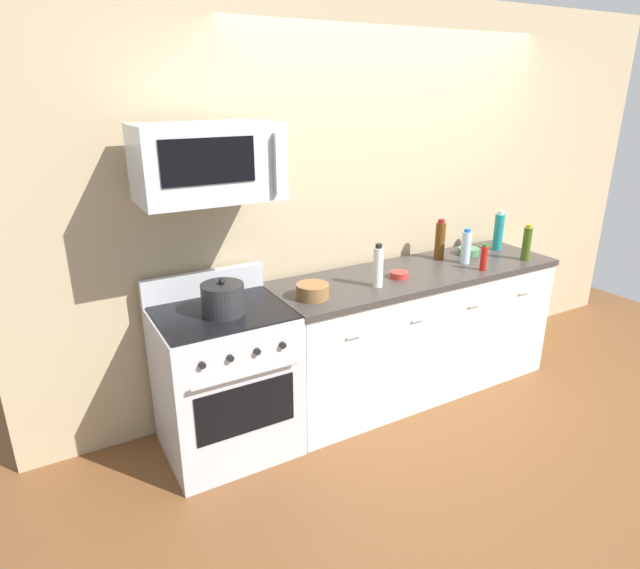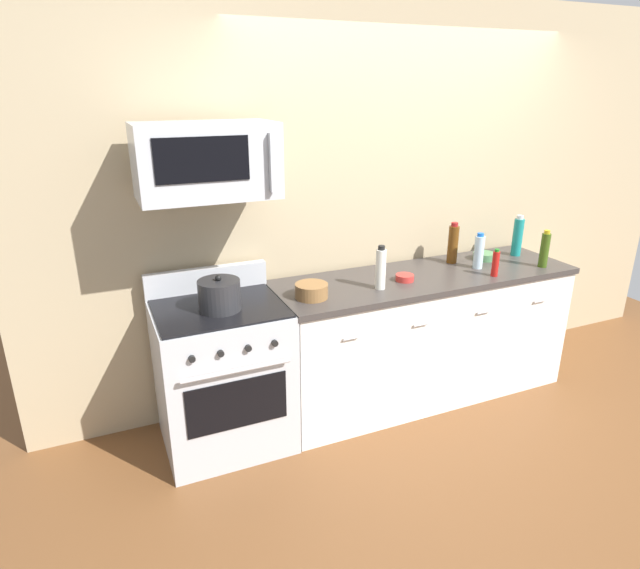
{
  "view_description": "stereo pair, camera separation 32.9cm",
  "coord_description": "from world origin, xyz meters",
  "px_view_note": "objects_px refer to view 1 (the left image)",
  "views": [
    {
      "loc": [
        -2.35,
        -2.73,
        2.12
      ],
      "look_at": [
        -0.82,
        -0.05,
        0.98
      ],
      "focal_mm": 30.12,
      "sensor_mm": 36.0,
      "label": 1
    },
    {
      "loc": [
        -2.05,
        -2.88,
        2.12
      ],
      "look_at": [
        -0.82,
        -0.05,
        0.98
      ],
      "focal_mm": 30.12,
      "sensor_mm": 36.0,
      "label": 2
    }
  ],
  "objects_px": {
    "bottle_olive_oil": "(527,243)",
    "bottle_hot_sauce_red": "(484,258)",
    "range_oven": "(225,380)",
    "bottle_sparkling_teal": "(499,231)",
    "stockpot": "(223,299)",
    "bottle_vinegar_white": "(378,266)",
    "microwave": "(208,162)",
    "bottle_water_clear": "(466,247)",
    "bowl_green_glaze": "(469,251)",
    "bowl_red_small": "(399,275)",
    "bottle_wine_amber": "(440,240)",
    "bowl_wooden_salad": "(313,291)"
  },
  "relations": [
    {
      "from": "bottle_olive_oil",
      "to": "bowl_red_small",
      "type": "xyz_separation_m",
      "value": [
        -1.05,
        0.14,
        -0.1
      ]
    },
    {
      "from": "bottle_vinegar_white",
      "to": "microwave",
      "type": "bearing_deg",
      "value": 170.95
    },
    {
      "from": "bottle_water_clear",
      "to": "bottle_sparkling_teal",
      "type": "height_order",
      "value": "bottle_sparkling_teal"
    },
    {
      "from": "bowl_green_glaze",
      "to": "bottle_hot_sauce_red",
      "type": "bearing_deg",
      "value": -119.16
    },
    {
      "from": "microwave",
      "to": "stockpot",
      "type": "distance_m",
      "value": 0.75
    },
    {
      "from": "bottle_water_clear",
      "to": "bottle_vinegar_white",
      "type": "distance_m",
      "value": 0.84
    },
    {
      "from": "microwave",
      "to": "bottle_wine_amber",
      "type": "relative_size",
      "value": 2.5
    },
    {
      "from": "bottle_water_clear",
      "to": "bottle_hot_sauce_red",
      "type": "relative_size",
      "value": 1.34
    },
    {
      "from": "bowl_wooden_salad",
      "to": "range_oven",
      "type": "bearing_deg",
      "value": 171.14
    },
    {
      "from": "bottle_wine_amber",
      "to": "bowl_green_glaze",
      "type": "relative_size",
      "value": 1.85
    },
    {
      "from": "bottle_water_clear",
      "to": "bowl_green_glaze",
      "type": "relative_size",
      "value": 1.58
    },
    {
      "from": "bottle_wine_amber",
      "to": "bowl_wooden_salad",
      "type": "distance_m",
      "value": 1.23
    },
    {
      "from": "bottle_vinegar_white",
      "to": "bottle_sparkling_teal",
      "type": "xyz_separation_m",
      "value": [
        1.3,
        0.22,
        0.01
      ]
    },
    {
      "from": "bottle_water_clear",
      "to": "range_oven",
      "type": "bearing_deg",
      "value": 178.99
    },
    {
      "from": "bottle_water_clear",
      "to": "bottle_sparkling_teal",
      "type": "distance_m",
      "value": 0.49
    },
    {
      "from": "bottle_water_clear",
      "to": "bottle_vinegar_white",
      "type": "xyz_separation_m",
      "value": [
        -0.83,
        -0.08,
        0.01
      ]
    },
    {
      "from": "bowl_wooden_salad",
      "to": "microwave",
      "type": "bearing_deg",
      "value": 166.68
    },
    {
      "from": "bottle_water_clear",
      "to": "bowl_red_small",
      "type": "relative_size",
      "value": 2.08
    },
    {
      "from": "bottle_sparkling_teal",
      "to": "microwave",
      "type": "bearing_deg",
      "value": -178.62
    },
    {
      "from": "bowl_red_small",
      "to": "bottle_vinegar_white",
      "type": "bearing_deg",
      "value": -164.19
    },
    {
      "from": "bottle_vinegar_white",
      "to": "bottle_wine_amber",
      "type": "bearing_deg",
      "value": 19.38
    },
    {
      "from": "bottle_sparkling_teal",
      "to": "stockpot",
      "type": "distance_m",
      "value": 2.32
    },
    {
      "from": "bottle_wine_amber",
      "to": "bowl_red_small",
      "type": "relative_size",
      "value": 2.45
    },
    {
      "from": "bowl_red_small",
      "to": "stockpot",
      "type": "height_order",
      "value": "stockpot"
    },
    {
      "from": "bowl_wooden_salad",
      "to": "bottle_sparkling_teal",
      "type": "bearing_deg",
      "value": 6.06
    },
    {
      "from": "bottle_vinegar_white",
      "to": "bottle_hot_sauce_red",
      "type": "bearing_deg",
      "value": -6.81
    },
    {
      "from": "bowl_red_small",
      "to": "bottle_water_clear",
      "type": "bearing_deg",
      "value": 1.95
    },
    {
      "from": "bottle_hot_sauce_red",
      "to": "stockpot",
      "type": "bearing_deg",
      "value": 174.97
    },
    {
      "from": "bottle_olive_oil",
      "to": "bottle_sparkling_teal",
      "type": "bearing_deg",
      "value": 85.02
    },
    {
      "from": "microwave",
      "to": "bowl_red_small",
      "type": "bearing_deg",
      "value": -4.55
    },
    {
      "from": "range_oven",
      "to": "bottle_olive_oil",
      "type": "bearing_deg",
      "value": -4.88
    },
    {
      "from": "bottle_olive_oil",
      "to": "stockpot",
      "type": "bearing_deg",
      "value": 176.45
    },
    {
      "from": "bottle_sparkling_teal",
      "to": "bowl_red_small",
      "type": "relative_size",
      "value": 2.53
    },
    {
      "from": "range_oven",
      "to": "bottle_vinegar_white",
      "type": "bearing_deg",
      "value": -6.56
    },
    {
      "from": "bottle_olive_oil",
      "to": "bottle_hot_sauce_red",
      "type": "xyz_separation_m",
      "value": [
        -0.45,
        -0.02,
        -0.04
      ]
    },
    {
      "from": "microwave",
      "to": "bottle_hot_sauce_red",
      "type": "bearing_deg",
      "value": -8.04
    },
    {
      "from": "bottle_vinegar_white",
      "to": "range_oven",
      "type": "bearing_deg",
      "value": 173.44
    },
    {
      "from": "stockpot",
      "to": "bowl_green_glaze",
      "type": "bearing_deg",
      "value": 4.59
    },
    {
      "from": "bottle_wine_amber",
      "to": "stockpot",
      "type": "height_order",
      "value": "bottle_wine_amber"
    },
    {
      "from": "bottle_olive_oil",
      "to": "bowl_wooden_salad",
      "type": "bearing_deg",
      "value": 176.4
    },
    {
      "from": "bottle_olive_oil",
      "to": "bottle_wine_amber",
      "type": "bearing_deg",
      "value": 147.26
    },
    {
      "from": "bottle_vinegar_white",
      "to": "bottle_wine_amber",
      "type": "relative_size",
      "value": 0.95
    },
    {
      "from": "bottle_vinegar_white",
      "to": "bowl_red_small",
      "type": "height_order",
      "value": "bottle_vinegar_white"
    },
    {
      "from": "stockpot",
      "to": "bottle_sparkling_teal",
      "type": "bearing_deg",
      "value": 3.8
    },
    {
      "from": "bottle_wine_amber",
      "to": "bottle_hot_sauce_red",
      "type": "bearing_deg",
      "value": -77.03
    },
    {
      "from": "microwave",
      "to": "bowl_red_small",
      "type": "height_order",
      "value": "microwave"
    },
    {
      "from": "bottle_water_clear",
      "to": "bottle_vinegar_white",
      "type": "bearing_deg",
      "value": -174.26
    },
    {
      "from": "bottle_vinegar_white",
      "to": "bottle_wine_amber",
      "type": "xyz_separation_m",
      "value": [
        0.74,
        0.26,
        0.01
      ]
    },
    {
      "from": "bottle_sparkling_teal",
      "to": "range_oven",
      "type": "bearing_deg",
      "value": -177.51
    },
    {
      "from": "bottle_hot_sauce_red",
      "to": "bowl_green_glaze",
      "type": "bearing_deg",
      "value": 60.84
    }
  ]
}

